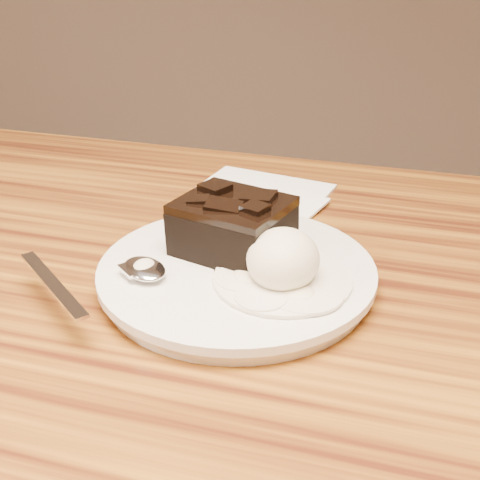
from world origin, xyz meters
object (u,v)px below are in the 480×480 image
(spoon, at_px, (144,271))
(napkin, at_px, (255,196))
(plate, at_px, (237,276))
(brownie, at_px, (233,229))
(ice_cream_scoop, at_px, (283,259))

(spoon, distance_m, napkin, 0.23)
(plate, height_order, spoon, spoon)
(spoon, height_order, napkin, spoon)
(brownie, height_order, ice_cream_scoop, ice_cream_scoop)
(spoon, bearing_deg, brownie, -2.88)
(plate, relative_size, ice_cream_scoop, 3.77)
(plate, distance_m, spoon, 0.08)
(ice_cream_scoop, height_order, spoon, ice_cream_scoop)
(ice_cream_scoop, bearing_deg, plate, 161.57)
(ice_cream_scoop, xyz_separation_m, spoon, (-0.11, -0.02, -0.02))
(brownie, distance_m, ice_cream_scoop, 0.07)
(plate, distance_m, napkin, 0.19)
(brownie, height_order, spoon, brownie)
(plate, height_order, ice_cream_scoop, ice_cream_scoop)
(plate, xyz_separation_m, napkin, (-0.04, 0.19, -0.01))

